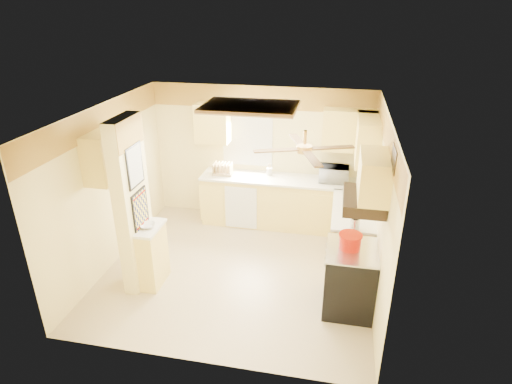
% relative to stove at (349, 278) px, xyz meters
% --- Properties ---
extents(floor, '(4.00, 4.00, 0.00)m').
position_rel_stove_xyz_m(floor, '(-1.67, 0.55, -0.46)').
color(floor, tan).
rests_on(floor, ground).
extents(ceiling, '(4.00, 4.00, 0.00)m').
position_rel_stove_xyz_m(ceiling, '(-1.67, 0.55, 2.04)').
color(ceiling, white).
rests_on(ceiling, wall_back).
extents(wall_back, '(4.00, 0.00, 4.00)m').
position_rel_stove_xyz_m(wall_back, '(-1.67, 2.45, 0.79)').
color(wall_back, '#FDEA9A').
rests_on(wall_back, floor).
extents(wall_front, '(4.00, 0.00, 4.00)m').
position_rel_stove_xyz_m(wall_front, '(-1.67, -1.35, 0.79)').
color(wall_front, '#FDEA9A').
rests_on(wall_front, floor).
extents(wall_left, '(0.00, 3.80, 3.80)m').
position_rel_stove_xyz_m(wall_left, '(-3.67, 0.55, 0.79)').
color(wall_left, '#FDEA9A').
rests_on(wall_left, floor).
extents(wall_right, '(0.00, 3.80, 3.80)m').
position_rel_stove_xyz_m(wall_right, '(0.33, 0.55, 0.79)').
color(wall_right, '#FDEA9A').
rests_on(wall_right, floor).
extents(wallpaper_border, '(4.00, 0.02, 0.40)m').
position_rel_stove_xyz_m(wallpaper_border, '(-1.67, 2.43, 1.84)').
color(wallpaper_border, '#FFCE4B').
rests_on(wallpaper_border, wall_back).
extents(partition_column, '(0.20, 0.70, 2.50)m').
position_rel_stove_xyz_m(partition_column, '(-3.02, 0.00, 0.79)').
color(partition_column, '#FDEA9A').
rests_on(partition_column, floor).
extents(partition_ledge, '(0.25, 0.55, 0.90)m').
position_rel_stove_xyz_m(partition_ledge, '(-2.80, 0.00, -0.01)').
color(partition_ledge, '#FFDC69').
rests_on(partition_ledge, floor).
extents(ledge_top, '(0.28, 0.58, 0.04)m').
position_rel_stove_xyz_m(ledge_top, '(-2.80, 0.00, 0.46)').
color(ledge_top, white).
rests_on(ledge_top, partition_ledge).
extents(lower_cabinets_back, '(3.00, 0.60, 0.90)m').
position_rel_stove_xyz_m(lower_cabinets_back, '(-1.17, 2.15, -0.01)').
color(lower_cabinets_back, '#FFDC69').
rests_on(lower_cabinets_back, floor).
extents(lower_cabinets_right, '(0.60, 1.40, 0.90)m').
position_rel_stove_xyz_m(lower_cabinets_right, '(0.03, 1.15, -0.01)').
color(lower_cabinets_right, '#FFDC69').
rests_on(lower_cabinets_right, floor).
extents(countertop_back, '(3.04, 0.64, 0.04)m').
position_rel_stove_xyz_m(countertop_back, '(-1.17, 2.14, 0.46)').
color(countertop_back, white).
rests_on(countertop_back, lower_cabinets_back).
extents(countertop_right, '(0.64, 1.44, 0.04)m').
position_rel_stove_xyz_m(countertop_right, '(0.02, 1.15, 0.46)').
color(countertop_right, white).
rests_on(countertop_right, lower_cabinets_right).
extents(dishwasher_panel, '(0.58, 0.02, 0.80)m').
position_rel_stove_xyz_m(dishwasher_panel, '(-1.92, 1.84, -0.03)').
color(dishwasher_panel, white).
rests_on(dishwasher_panel, lower_cabinets_back).
extents(window, '(0.92, 0.02, 1.02)m').
position_rel_stove_xyz_m(window, '(-1.92, 2.44, 1.09)').
color(window, white).
rests_on(window, wall_back).
extents(upper_cab_back_left, '(0.60, 0.35, 0.70)m').
position_rel_stove_xyz_m(upper_cab_back_left, '(-2.52, 2.27, 1.39)').
color(upper_cab_back_left, '#FFDC69').
rests_on(upper_cab_back_left, wall_back).
extents(upper_cab_back_right, '(0.90, 0.35, 0.70)m').
position_rel_stove_xyz_m(upper_cab_back_right, '(-0.12, 2.27, 1.39)').
color(upper_cab_back_right, '#FFDC69').
rests_on(upper_cab_back_right, wall_back).
extents(upper_cab_right, '(0.35, 1.00, 0.70)m').
position_rel_stove_xyz_m(upper_cab_right, '(0.16, 1.80, 1.39)').
color(upper_cab_right, '#FFDC69').
rests_on(upper_cab_right, wall_right).
extents(upper_cab_left_wall, '(0.35, 0.75, 0.70)m').
position_rel_stove_xyz_m(upper_cab_left_wall, '(-3.49, 0.30, 1.39)').
color(upper_cab_left_wall, '#FFDC69').
rests_on(upper_cab_left_wall, wall_left).
extents(upper_cab_over_stove, '(0.35, 0.76, 0.52)m').
position_rel_stove_xyz_m(upper_cab_over_stove, '(0.16, 0.00, 1.49)').
color(upper_cab_over_stove, '#FFDC69').
rests_on(upper_cab_over_stove, wall_right).
extents(stove, '(0.68, 0.77, 0.92)m').
position_rel_stove_xyz_m(stove, '(0.00, 0.00, 0.00)').
color(stove, black).
rests_on(stove, floor).
extents(range_hood, '(0.50, 0.76, 0.14)m').
position_rel_stove_xyz_m(range_hood, '(0.07, 0.00, 1.16)').
color(range_hood, black).
rests_on(range_hood, upper_cab_over_stove).
extents(poster_menu, '(0.02, 0.42, 0.57)m').
position_rel_stove_xyz_m(poster_menu, '(-2.91, 0.00, 1.39)').
color(poster_menu, black).
rests_on(poster_menu, partition_column).
extents(poster_nashville, '(0.02, 0.42, 0.57)m').
position_rel_stove_xyz_m(poster_nashville, '(-2.91, 0.00, 0.74)').
color(poster_nashville, black).
rests_on(poster_nashville, partition_column).
extents(ceiling_light_panel, '(1.35, 0.95, 0.06)m').
position_rel_stove_xyz_m(ceiling_light_panel, '(-1.57, 1.05, 2.00)').
color(ceiling_light_panel, brown).
rests_on(ceiling_light_panel, ceiling).
extents(ceiling_fan, '(1.15, 1.15, 0.26)m').
position_rel_stove_xyz_m(ceiling_fan, '(-0.67, -0.15, 1.83)').
color(ceiling_fan, gold).
rests_on(ceiling_fan, ceiling).
extents(vent_grate, '(0.02, 0.40, 0.25)m').
position_rel_stove_xyz_m(vent_grate, '(0.31, -0.35, 1.84)').
color(vent_grate, black).
rests_on(vent_grate, wall_right).
extents(microwave, '(0.51, 0.35, 0.28)m').
position_rel_stove_xyz_m(microwave, '(-0.32, 2.18, 0.62)').
color(microwave, white).
rests_on(microwave, countertop_back).
extents(bowl, '(0.28, 0.28, 0.05)m').
position_rel_stove_xyz_m(bowl, '(-2.81, -0.01, 0.51)').
color(bowl, white).
rests_on(bowl, ledge_top).
extents(dutch_oven, '(0.30, 0.30, 0.20)m').
position_rel_stove_xyz_m(dutch_oven, '(-0.04, 0.03, 0.56)').
color(dutch_oven, '#A71001').
rests_on(dutch_oven, stove).
extents(kettle, '(0.13, 0.13, 0.20)m').
position_rel_stove_xyz_m(kettle, '(0.02, 0.49, 0.57)').
color(kettle, silver).
rests_on(kettle, countertop_right).
extents(dish_rack, '(0.38, 0.29, 0.21)m').
position_rel_stove_xyz_m(dish_rack, '(-2.32, 2.14, 0.55)').
color(dish_rack, tan).
rests_on(dish_rack, countertop_back).
extents(utensil_crock, '(0.10, 0.10, 0.21)m').
position_rel_stove_xyz_m(utensil_crock, '(-1.48, 2.27, 0.55)').
color(utensil_crock, white).
rests_on(utensil_crock, countertop_back).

